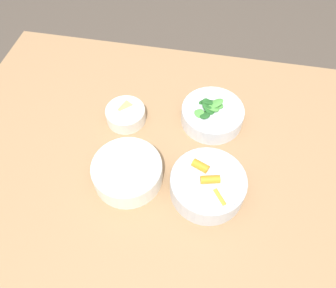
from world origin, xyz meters
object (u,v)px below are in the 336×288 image
Objects in this scene: bowl_greens at (212,114)px; bowl_cookies at (126,114)px; bowl_carrots at (208,185)px; bowl_beans_hotdog at (128,172)px.

bowl_cookies is at bearing 9.58° from bowl_greens.
bowl_cookies is (0.27, -0.20, -0.01)m from bowl_carrots.
bowl_cookies is at bearing -36.33° from bowl_carrots.
bowl_greens is at bearing -170.42° from bowl_cookies.
bowl_greens is 0.31m from bowl_beans_hotdog.
bowl_carrots is at bearing 143.67° from bowl_cookies.
bowl_carrots reaches higher than bowl_cookies.
bowl_cookies is at bearing -73.59° from bowl_beans_hotdog.
bowl_carrots is 1.05× the size of bowl_greens.
bowl_carrots is 0.24m from bowl_greens.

